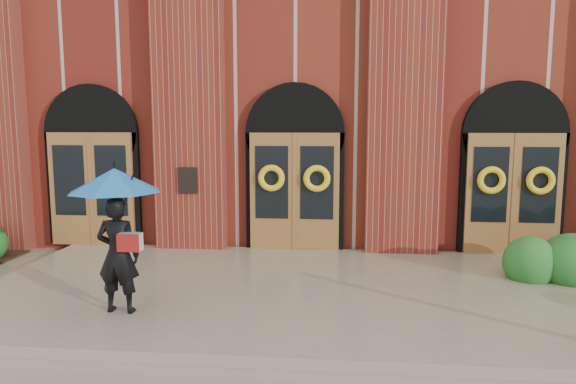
# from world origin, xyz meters

# --- Properties ---
(ground) EXTENTS (90.00, 90.00, 0.00)m
(ground) POSITION_xyz_m (0.00, 0.00, 0.00)
(ground) COLOR gray
(ground) RESTS_ON ground
(landing) EXTENTS (10.00, 5.30, 0.15)m
(landing) POSITION_xyz_m (0.00, 0.15, 0.07)
(landing) COLOR gray
(landing) RESTS_ON ground
(church_building) EXTENTS (16.20, 12.53, 7.00)m
(church_building) POSITION_xyz_m (0.00, 8.78, 3.50)
(church_building) COLOR maroon
(church_building) RESTS_ON ground
(man_with_umbrella) EXTENTS (1.32, 1.32, 2.07)m
(man_with_umbrella) POSITION_xyz_m (-2.19, -1.24, 1.60)
(man_with_umbrella) COLOR black
(man_with_umbrella) RESTS_ON landing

